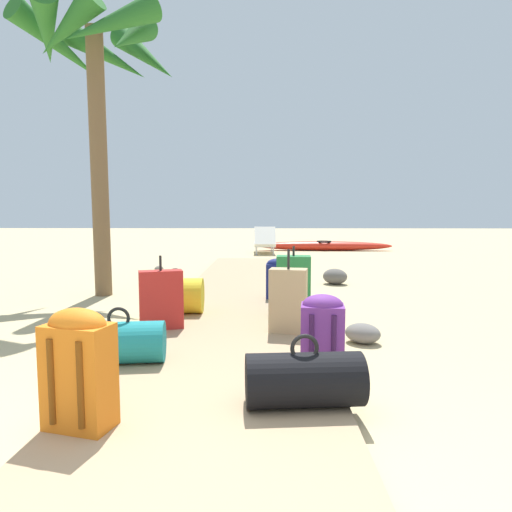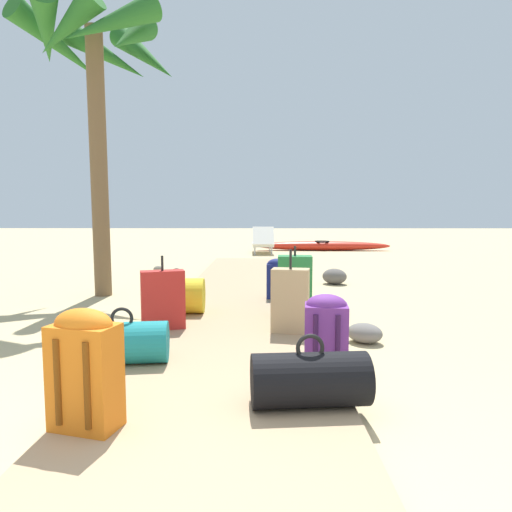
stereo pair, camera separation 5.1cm
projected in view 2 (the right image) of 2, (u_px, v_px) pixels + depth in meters
ground_plane at (237, 315)px, 5.19m from camera, size 60.00×60.00×0.00m
boardwalk at (241, 296)px, 6.15m from camera, size 1.63×9.68×0.08m
duffel_bag_black at (310, 379)px, 2.54m from camera, size 0.69×0.37×0.42m
suitcase_green at (295, 287)px, 4.71m from camera, size 0.37×0.25×0.76m
suitcase_tan at (290, 300)px, 4.12m from camera, size 0.37×0.25×0.77m
backpack_purple at (326, 329)px, 3.18m from camera, size 0.33×0.28×0.53m
duffel_bag_teal at (123, 343)px, 3.26m from camera, size 0.69×0.38×0.42m
suitcase_red at (163, 300)px, 4.24m from camera, size 0.44×0.28×0.70m
backpack_orange at (85, 366)px, 2.26m from camera, size 0.38×0.28×0.62m
backpack_navy at (277, 277)px, 5.77m from camera, size 0.29×0.21×0.52m
duffel_bag_yellow at (177, 296)px, 4.91m from camera, size 0.61×0.41×0.50m
backpack_blue at (293, 282)px, 5.23m from camera, size 0.33×0.31×0.57m
palm_tree_near_left at (98, 60)px, 6.16m from camera, size 2.38×2.30×4.12m
lounge_chair at (263, 242)px, 13.09m from camera, size 0.64×1.55×0.80m
kayak at (322, 246)px, 14.17m from camera, size 4.31×0.65×0.31m
rock_right_near at (365, 333)px, 4.07m from camera, size 0.41×0.39×0.18m
rock_left_far at (158, 269)px, 8.96m from camera, size 0.23×0.23×0.13m
rock_right_far at (335, 276)px, 7.44m from camera, size 0.54×0.53×0.26m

